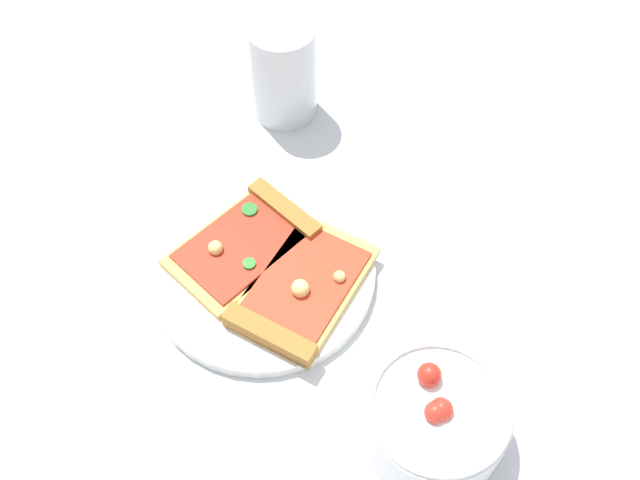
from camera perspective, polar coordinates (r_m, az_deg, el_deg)
ground_plane at (r=0.78m, az=-4.19°, el=-3.27°), size 2.40×2.40×0.00m
plate at (r=0.78m, az=-4.36°, el=-2.46°), size 0.24×0.24×0.01m
pizza_slice_near at (r=0.79m, az=-5.51°, el=0.02°), size 0.17×0.15×0.02m
pizza_slice_far at (r=0.75m, az=-1.68°, el=-4.22°), size 0.18×0.17×0.03m
salad_bowl at (r=0.68m, az=8.88°, el=-13.40°), size 0.13×0.13×0.08m
soda_glass at (r=0.90m, az=-2.85°, el=12.75°), size 0.08×0.08×0.13m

